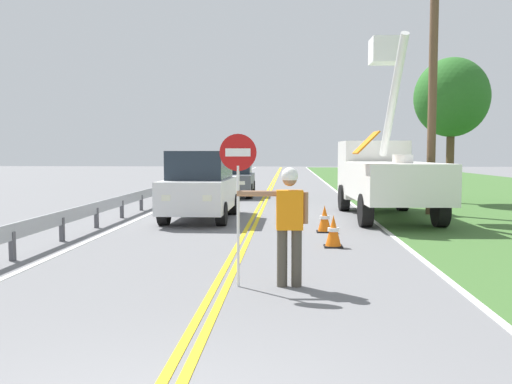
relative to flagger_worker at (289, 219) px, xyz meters
name	(u,v)px	position (x,y,z in m)	size (l,w,h in m)	color
centerline_yellow_left	(262,201)	(-1.13, 15.09, -1.04)	(0.11, 110.00, 0.01)	yellow
centerline_yellow_right	(266,201)	(-0.95, 15.09, -1.04)	(0.11, 110.00, 0.01)	yellow
edge_line_right	(349,201)	(2.56, 15.09, -1.04)	(0.12, 110.00, 0.01)	silver
edge_line_left	(181,200)	(-4.64, 15.09, -1.04)	(0.12, 110.00, 0.01)	silver
flagger_worker	(289,219)	(0.00, 0.00, 0.00)	(1.09, 0.26, 1.83)	#474238
stop_sign_paddle	(238,175)	(-0.77, -0.05, 0.66)	(0.56, 0.04, 2.33)	silver
utility_bucket_truck	(384,172)	(3.06, 9.50, 0.38)	(2.67, 6.88, 5.70)	white
oncoming_suv_nearest	(201,185)	(-2.68, 8.34, 0.01)	(1.96, 4.63, 2.10)	silver
oncoming_sedan_second	(233,179)	(-2.58, 17.35, -0.21)	(1.98, 4.14, 1.70)	#4C5156
utility_pole_near	(433,79)	(4.73, 10.22, 3.41)	(1.80, 0.28, 8.54)	brown
traffic_cone_lead	(333,232)	(0.97, 3.58, -0.71)	(0.40, 0.40, 0.70)	orange
traffic_cone_mid	(325,219)	(0.93, 5.84, -0.71)	(0.40, 0.40, 0.70)	orange
guardrail_left_shoulder	(149,194)	(-5.24, 12.00, -0.53)	(0.10, 32.00, 0.71)	#9EA0A3
roadside_tree_verge	(452,98)	(6.61, 14.57, 3.22)	(3.00, 3.00, 5.90)	brown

